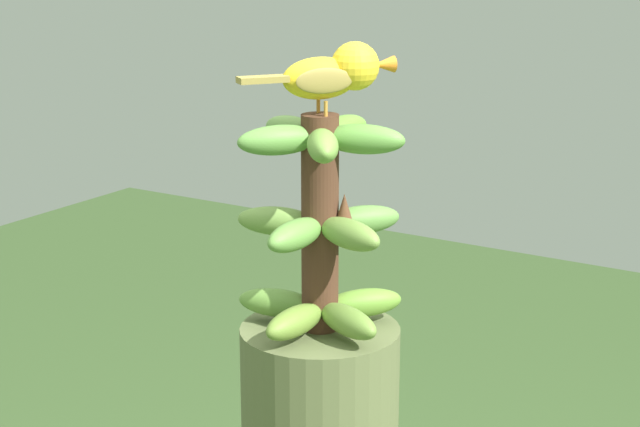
% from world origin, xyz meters
% --- Properties ---
extents(banana_bunch, '(0.23, 0.24, 0.29)m').
position_xyz_m(banana_bunch, '(-0.00, 0.00, 1.30)').
color(banana_bunch, '#4C2D1E').
rests_on(banana_bunch, banana_tree).
extents(perched_bird, '(0.18, 0.15, 0.09)m').
position_xyz_m(perched_bird, '(-0.02, 0.02, 1.50)').
color(perched_bird, '#C68933').
rests_on(perched_bird, banana_bunch).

